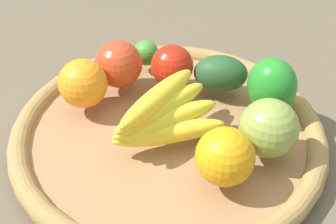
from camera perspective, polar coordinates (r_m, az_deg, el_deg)
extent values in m
plane|color=brown|center=(0.69, 0.00, -3.54)|extent=(2.40, 2.40, 0.00)
cylinder|color=#A2734C|center=(0.68, 0.00, -2.94)|extent=(0.44, 0.44, 0.02)
torus|color=#9F7D47|center=(0.68, 0.00, -2.32)|extent=(0.47, 0.47, 0.03)
sphere|color=green|center=(0.79, -2.80, 7.45)|extent=(0.06, 0.06, 0.04)
sphere|color=orange|center=(0.69, -10.65, 3.56)|extent=(0.08, 0.08, 0.07)
sphere|color=orange|center=(0.56, 7.19, -5.59)|extent=(0.10, 0.10, 0.08)
ellipsoid|color=yellow|center=(0.63, 0.20, -2.61)|extent=(0.15, 0.11, 0.03)
ellipsoid|color=yellow|center=(0.63, -0.20, -0.97)|extent=(0.16, 0.08, 0.03)
ellipsoid|color=yellow|center=(0.63, -0.82, 0.56)|extent=(0.16, 0.04, 0.03)
ellipsoid|color=yellow|center=(0.62, -1.54, 1.95)|extent=(0.16, 0.05, 0.03)
sphere|color=red|center=(0.73, 0.52, 5.83)|extent=(0.07, 0.07, 0.07)
ellipsoid|color=#254F2A|center=(0.72, 6.84, 4.75)|extent=(0.10, 0.10, 0.06)
sphere|color=#87A045|center=(0.61, 12.57, -1.98)|extent=(0.11, 0.11, 0.08)
sphere|color=#C43E20|center=(0.73, -6.24, 6.03)|extent=(0.11, 0.11, 0.08)
ellipsoid|color=#248728|center=(0.68, 12.94, 3.27)|extent=(0.08, 0.08, 0.09)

